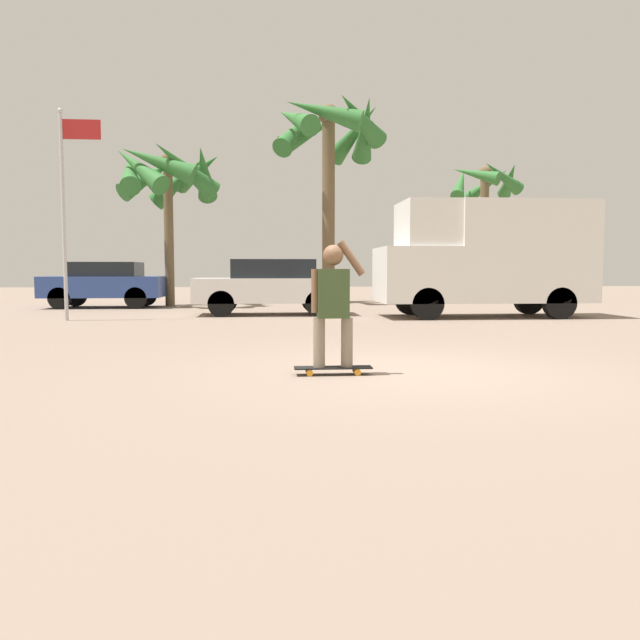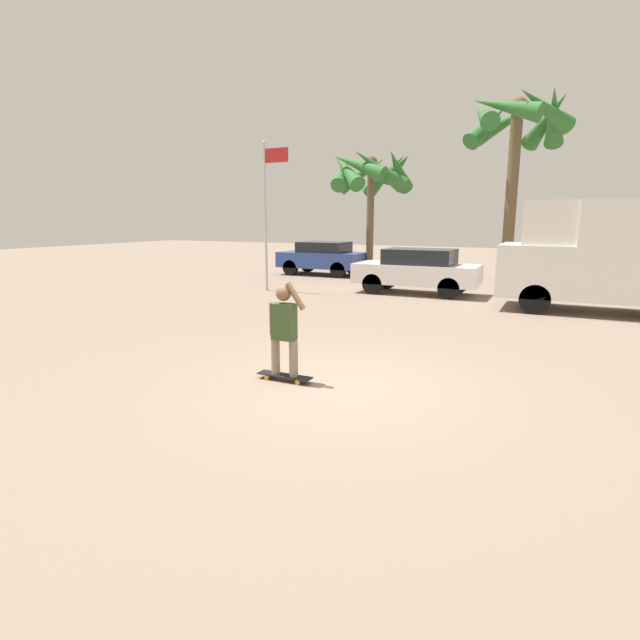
{
  "view_description": "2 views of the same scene",
  "coord_description": "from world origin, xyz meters",
  "px_view_note": "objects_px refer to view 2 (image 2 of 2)",
  "views": [
    {
      "loc": [
        -1.64,
        -7.5,
        1.25
      ],
      "look_at": [
        -0.97,
        0.36,
        0.62
      ],
      "focal_mm": 35.0,
      "sensor_mm": 36.0,
      "label": 1
    },
    {
      "loc": [
        3.04,
        -6.8,
        2.56
      ],
      "look_at": [
        -0.63,
        0.66,
        0.87
      ],
      "focal_mm": 28.0,
      "sensor_mm": 36.0,
      "label": 2
    }
  ],
  "objects_px": {
    "parked_car_white": "(417,270)",
    "palm_tree_center_background": "(517,125)",
    "camper_van": "(616,253)",
    "parked_car_blue": "(323,257)",
    "skateboard": "(285,376)",
    "palm_tree_far_left": "(371,173)",
    "flagpole": "(267,206)",
    "person_skateboarder": "(284,325)"
  },
  "relations": [
    {
      "from": "parked_car_blue",
      "to": "palm_tree_far_left",
      "type": "distance_m",
      "value": 4.31
    },
    {
      "from": "parked_car_blue",
      "to": "camper_van",
      "type": "bearing_deg",
      "value": -24.67
    },
    {
      "from": "person_skateboarder",
      "to": "parked_car_blue",
      "type": "height_order",
      "value": "person_skateboarder"
    },
    {
      "from": "parked_car_white",
      "to": "person_skateboarder",
      "type": "bearing_deg",
      "value": -86.21
    },
    {
      "from": "skateboard",
      "to": "parked_car_blue",
      "type": "bearing_deg",
      "value": 113.68
    },
    {
      "from": "person_skateboarder",
      "to": "parked_car_blue",
      "type": "relative_size",
      "value": 0.39
    },
    {
      "from": "parked_car_blue",
      "to": "flagpole",
      "type": "xyz_separation_m",
      "value": [
        0.52,
        -5.52,
        2.17
      ]
    },
    {
      "from": "person_skateboarder",
      "to": "parked_car_white",
      "type": "distance_m",
      "value": 10.26
    },
    {
      "from": "parked_car_white",
      "to": "flagpole",
      "type": "height_order",
      "value": "flagpole"
    },
    {
      "from": "camper_van",
      "to": "palm_tree_far_left",
      "type": "bearing_deg",
      "value": 147.69
    },
    {
      "from": "camper_van",
      "to": "palm_tree_far_left",
      "type": "height_order",
      "value": "palm_tree_far_left"
    },
    {
      "from": "parked_car_white",
      "to": "palm_tree_center_background",
      "type": "xyz_separation_m",
      "value": [
        2.27,
        6.23,
        5.51
      ]
    },
    {
      "from": "camper_van",
      "to": "flagpole",
      "type": "xyz_separation_m",
      "value": [
        -10.77,
        -0.33,
        1.33
      ]
    },
    {
      "from": "parked_car_white",
      "to": "palm_tree_center_background",
      "type": "distance_m",
      "value": 8.62
    },
    {
      "from": "camper_van",
      "to": "parked_car_white",
      "type": "height_order",
      "value": "camper_van"
    },
    {
      "from": "parked_car_white",
      "to": "parked_car_blue",
      "type": "relative_size",
      "value": 1.08
    },
    {
      "from": "parked_car_blue",
      "to": "palm_tree_center_background",
      "type": "height_order",
      "value": "palm_tree_center_background"
    },
    {
      "from": "skateboard",
      "to": "parked_car_blue",
      "type": "relative_size",
      "value": 0.24
    },
    {
      "from": "parked_car_white",
      "to": "palm_tree_center_background",
      "type": "height_order",
      "value": "palm_tree_center_background"
    },
    {
      "from": "skateboard",
      "to": "camper_van",
      "type": "distance_m",
      "value": 10.42
    },
    {
      "from": "palm_tree_center_background",
      "to": "palm_tree_far_left",
      "type": "height_order",
      "value": "palm_tree_center_background"
    },
    {
      "from": "skateboard",
      "to": "palm_tree_center_background",
      "type": "height_order",
      "value": "palm_tree_center_background"
    },
    {
      "from": "camper_van",
      "to": "flagpole",
      "type": "height_order",
      "value": "flagpole"
    },
    {
      "from": "camper_van",
      "to": "palm_tree_far_left",
      "type": "relative_size",
      "value": 0.99
    },
    {
      "from": "skateboard",
      "to": "palm_tree_center_background",
      "type": "distance_m",
      "value": 17.69
    },
    {
      "from": "camper_van",
      "to": "parked_car_white",
      "type": "bearing_deg",
      "value": 167.45
    },
    {
      "from": "parked_car_blue",
      "to": "flagpole",
      "type": "relative_size",
      "value": 0.75
    },
    {
      "from": "flagpole",
      "to": "parked_car_white",
      "type": "bearing_deg",
      "value": 17.93
    },
    {
      "from": "parked_car_white",
      "to": "parked_car_blue",
      "type": "bearing_deg",
      "value": 144.75
    },
    {
      "from": "palm_tree_center_background",
      "to": "flagpole",
      "type": "xyz_separation_m",
      "value": [
        -7.26,
        -7.85,
        -3.35
      ]
    },
    {
      "from": "person_skateboarder",
      "to": "palm_tree_center_background",
      "type": "distance_m",
      "value": 17.41
    },
    {
      "from": "camper_van",
      "to": "parked_car_blue",
      "type": "distance_m",
      "value": 12.45
    },
    {
      "from": "parked_car_white",
      "to": "flagpole",
      "type": "bearing_deg",
      "value": -162.07
    },
    {
      "from": "person_skateboarder",
      "to": "flagpole",
      "type": "xyz_separation_m",
      "value": [
        -5.68,
        8.62,
        2.07
      ]
    },
    {
      "from": "camper_van",
      "to": "palm_tree_center_background",
      "type": "distance_m",
      "value": 9.52
    },
    {
      "from": "skateboard",
      "to": "flagpole",
      "type": "relative_size",
      "value": 0.18
    },
    {
      "from": "parked_car_white",
      "to": "flagpole",
      "type": "relative_size",
      "value": 0.81
    },
    {
      "from": "skateboard",
      "to": "person_skateboarder",
      "type": "bearing_deg",
      "value": -180.0
    },
    {
      "from": "flagpole",
      "to": "camper_van",
      "type": "bearing_deg",
      "value": 1.77
    },
    {
      "from": "skateboard",
      "to": "parked_car_white",
      "type": "bearing_deg",
      "value": 93.8
    },
    {
      "from": "camper_van",
      "to": "parked_car_white",
      "type": "distance_m",
      "value": 5.97
    },
    {
      "from": "parked_car_blue",
      "to": "palm_tree_far_left",
      "type": "xyz_separation_m",
      "value": [
        2.06,
        0.65,
        3.73
      ]
    }
  ]
}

